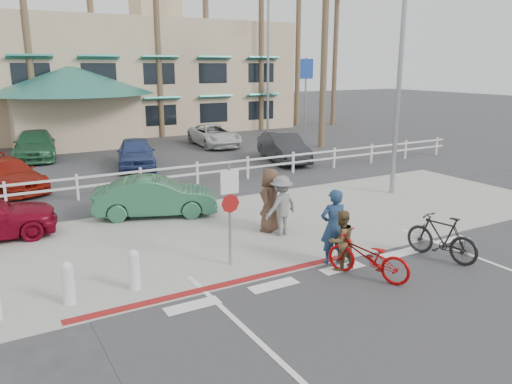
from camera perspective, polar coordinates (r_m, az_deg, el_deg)
ground at (r=12.26m, az=11.64°, el=-9.52°), size 140.00×140.00×0.00m
bike_path at (r=11.01m, az=18.68°, el=-12.88°), size 12.00×16.00×0.01m
sidewalk_plaza at (r=15.66m, az=0.72°, el=-3.86°), size 22.00×7.00×0.01m
cross_street at (r=19.07m, az=-5.40°, el=-0.59°), size 40.00×5.00×0.01m
parking_lot at (r=27.80m, az=-13.61°, el=3.81°), size 50.00×16.00×0.01m
curb_red at (r=11.63m, az=-3.81°, el=-10.56°), size 7.00×0.25×0.02m
rail_fence at (r=20.93m, az=-6.48°, el=2.13°), size 29.40×0.16×1.00m
building at (r=40.46m, az=-16.76°, el=14.84°), size 28.00×16.00×11.30m
sign_post at (r=12.25m, az=-3.05°, el=-2.03°), size 0.50×0.10×2.90m
bollard_0 at (r=11.55m, az=-13.77°, el=-8.62°), size 0.26×0.26×0.95m
bollard_1 at (r=11.29m, az=-20.68°, el=-9.71°), size 0.26×0.26×0.95m
streetlight_0 at (r=19.72m, az=16.10°, el=12.65°), size 0.60×2.00×9.00m
streetlight_1 at (r=37.77m, az=1.38°, el=14.13°), size 0.60×2.00×9.50m
info_sign at (r=37.26m, az=5.67°, el=11.06°), size 1.20×0.16×5.60m
palm_3 at (r=33.55m, az=-24.81°, el=16.69°), size 4.00×4.00×14.00m
palm_4 at (r=35.22m, az=-18.29°, el=17.91°), size 4.00×4.00×15.00m
palm_5 at (r=35.29m, az=-11.17°, el=16.70°), size 4.00×4.00×13.00m
palm_6 at (r=37.84m, az=-5.77°, el=19.76°), size 4.00×4.00×17.00m
palm_7 at (r=38.69m, az=0.60°, el=17.48°), size 4.00×4.00×14.00m
palm_8 at (r=41.70m, az=4.85°, el=17.89°), size 4.00×4.00×15.00m
palm_9 at (r=42.64m, az=9.08°, el=16.34°), size 4.00×4.00×13.00m
palm_11 at (r=30.66m, az=7.90°, el=18.16°), size 4.00×4.00×14.00m
bike_red at (r=12.06m, az=12.65°, el=-7.24°), size 1.50×2.15×1.07m
rider_red at (r=12.66m, az=8.83°, el=-3.94°), size 0.79×0.61×1.93m
bike_black at (r=13.75m, az=20.46°, el=-4.86°), size 0.95×2.04×1.18m
rider_black at (r=12.35m, az=9.69°, el=-5.48°), size 0.77×0.62×1.51m
pedestrian_a at (r=14.60m, az=2.90°, el=-1.58°), size 1.28×0.91×1.79m
pedestrian_child at (r=15.53m, az=1.60°, el=-1.95°), size 0.68×0.41×1.08m
pedestrian_b at (r=14.92m, az=1.63°, el=-0.94°), size 1.12×1.07×1.93m
car_white_sedan at (r=16.84m, az=-11.40°, el=-0.52°), size 4.22×2.68×1.31m
lot_car_1 at (r=22.18m, az=-26.55°, el=1.76°), size 3.13×4.77×1.29m
lot_car_2 at (r=24.95m, az=-13.55°, el=4.35°), size 2.79×4.61×1.47m
lot_car_3 at (r=25.90m, az=3.18°, el=5.08°), size 2.53×4.69×1.47m
lot_car_4 at (r=29.24m, az=-23.91°, el=4.95°), size 2.85×5.35×1.48m
lot_car_5 at (r=31.03m, az=-4.79°, el=6.46°), size 2.61×4.95×1.33m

